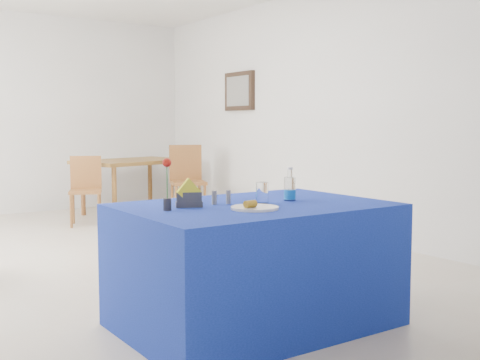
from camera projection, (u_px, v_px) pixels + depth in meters
The scene contains 16 objects.
floor at pixel (118, 258), 5.62m from camera, with size 7.00×7.00×0.00m, color beige.
room_shell at pixel (115, 69), 5.46m from camera, with size 7.00×7.00×7.00m.
picture_frame at pixel (239, 91), 8.17m from camera, with size 0.06×0.64×0.52m, color black.
picture_art at pixel (238, 91), 8.15m from camera, with size 0.02×0.52×0.40m, color #998C66.
plate at pixel (255, 208), 3.46m from camera, with size 0.28×0.28×0.01m, color silver.
drinking_glass at pixel (262, 193), 3.72m from camera, with size 0.08×0.08×0.13m, color white.
salt_shaker at pixel (228, 197), 3.68m from camera, with size 0.03×0.03×0.09m, color slate.
pepper_shaker at pixel (214, 197), 3.67m from camera, with size 0.03×0.03×0.09m, color #5E5E62.
blue_table at pixel (255, 265), 3.72m from camera, with size 1.60×1.10×0.76m.
water_bottle at pixel (290, 190), 3.85m from camera, with size 0.08×0.08×0.21m.
napkin_holder at pixel (189, 199), 3.54m from camera, with size 0.17×0.12×0.17m.
rose_vase at pixel (167, 185), 3.39m from camera, with size 0.05×0.05×0.30m.
oak_table at pixel (133, 165), 8.46m from camera, with size 1.70×1.32×0.76m.
chair_bg_left at pixel (86, 185), 7.49m from camera, with size 0.50×0.50×0.86m.
chair_bg_right at pixel (187, 176), 8.00m from camera, with size 0.56×0.56×0.98m.
banana_pieces at pixel (250, 204), 3.41m from camera, with size 0.08×0.05×0.04m.
Camera 1 is at (-2.19, -5.20, 1.24)m, focal length 45.00 mm.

